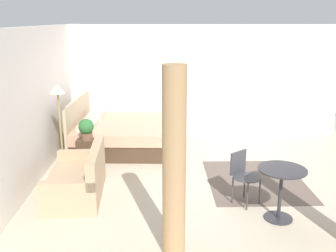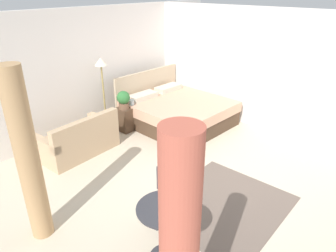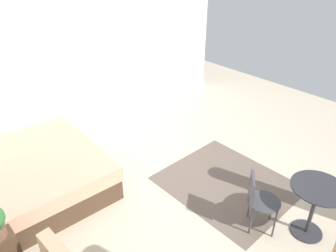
# 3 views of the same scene
# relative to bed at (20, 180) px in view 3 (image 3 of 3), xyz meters

# --- Properties ---
(ground_plane) EXTENTS (8.30, 9.53, 0.02)m
(ground_plane) POSITION_rel_bed_xyz_m (-1.50, -1.87, -0.32)
(ground_plane) COLOR beige
(wall_right) EXTENTS (0.12, 6.53, 2.61)m
(wall_right) POSITION_rel_bed_xyz_m (1.15, -1.87, 1.00)
(wall_right) COLOR silver
(wall_right) RESTS_ON ground
(area_rug) EXTENTS (1.89, 1.65, 0.01)m
(area_rug) POSITION_rel_bed_xyz_m (-1.85, -2.44, -0.30)
(area_rug) COLOR #66564C
(area_rug) RESTS_ON ground
(bed) EXTENTS (2.08, 2.24, 1.09)m
(bed) POSITION_rel_bed_xyz_m (0.00, 0.00, 0.00)
(bed) COLOR #473323
(bed) RESTS_ON ground
(balcony_table) EXTENTS (0.66, 0.66, 0.76)m
(balcony_table) POSITION_rel_bed_xyz_m (-3.14, -2.44, 0.22)
(balcony_table) COLOR #2D2D33
(balcony_table) RESTS_ON ground
(cafe_chair_near_window) EXTENTS (0.58, 0.58, 0.80)m
(cafe_chair_near_window) POSITION_rel_bed_xyz_m (-2.61, -2.02, 0.19)
(cafe_chair_near_window) COLOR #3F3F44
(cafe_chair_near_window) RESTS_ON ground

